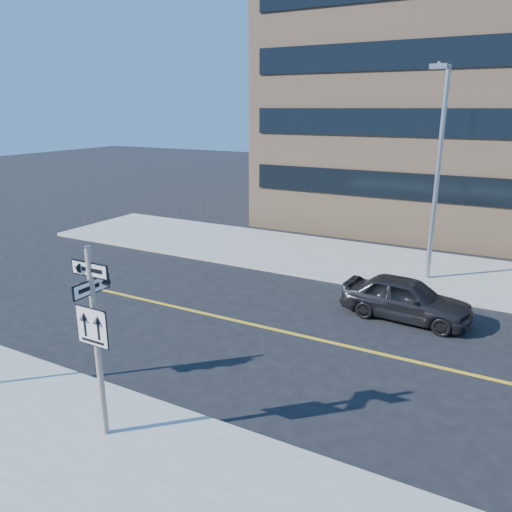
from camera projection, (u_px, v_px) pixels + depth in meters
The scene contains 5 objects.
ground at pixel (179, 383), 12.58m from camera, with size 120.00×120.00×0.00m, color black.
sign_pole at pixel (96, 333), 9.77m from camera, with size 0.92×0.92×4.06m.
parked_car_a at pixel (406, 298), 16.27m from camera, with size 4.14×1.66×1.41m, color black.
streetlight_a at pixel (438, 162), 18.42m from camera, with size 0.55×2.25×8.00m.
building_brick at pixel (451, 67), 30.10m from camera, with size 18.00×18.00×18.00m, color tan.
Camera 1 is at (7.04, -8.83, 6.68)m, focal length 35.00 mm.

